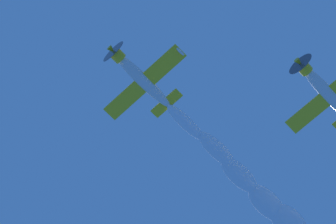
% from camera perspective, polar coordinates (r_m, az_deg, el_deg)
% --- Properties ---
extents(airplane_lead, '(8.14, 8.54, 2.75)m').
position_cam_1_polar(airplane_lead, '(73.75, -2.06, 2.55)').
color(airplane_lead, silver).
extents(airplane_left_wingman, '(8.14, 8.54, 2.76)m').
position_cam_1_polar(airplane_left_wingman, '(73.85, 11.79, 1.54)').
color(airplane_left_wingman, silver).
extents(smoke_trail_lead, '(21.32, 17.70, 3.43)m').
position_cam_1_polar(smoke_trail_lead, '(80.90, 8.20, -7.33)').
color(smoke_trail_lead, white).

